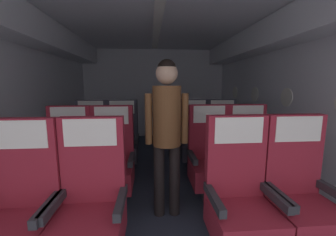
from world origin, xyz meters
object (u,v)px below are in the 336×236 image
seat_a_right_window (240,202)px  seat_b_right_aisle (249,160)px  seat_c_left_window (91,143)px  seat_c_right_aisle (223,141)px  seat_c_left_aisle (122,143)px  seat_a_right_aisle (300,199)px  seat_b_left_window (69,165)px  seat_b_left_aisle (112,164)px  seat_c_right_window (194,141)px  seat_a_left_window (20,214)px  seat_a_left_aisle (91,208)px  seat_b_right_window (210,161)px  flight_attendant (167,123)px

seat_a_right_window → seat_b_right_aisle: bearing=61.2°
seat_c_left_window → seat_c_right_aisle: size_ratio=1.00×
seat_c_left_window → seat_c_left_aisle: bearing=-0.6°
seat_a_right_aisle → seat_b_left_window: same height
seat_b_left_aisle → seat_c_left_aisle: 0.89m
seat_c_left_window → seat_c_right_aisle: (2.04, -0.02, 0.00)m
seat_b_right_aisle → seat_c_right_window: (-0.47, 0.90, 0.00)m
seat_a_left_window → seat_a_right_window: (1.58, 0.01, 0.00)m
seat_a_left_aisle → seat_b_right_window: 1.42m
flight_attendant → seat_a_left_window: bearing=24.2°
seat_c_left_window → flight_attendant: flight_attendant is taller
seat_c_right_aisle → flight_attendant: size_ratio=0.70×
seat_b_right_aisle → seat_c_left_window: same height
seat_b_left_aisle → seat_c_right_window: size_ratio=1.00×
seat_b_right_aisle → seat_c_right_aisle: same height
seat_a_right_window → flight_attendant: flight_attendant is taller
seat_a_left_window → seat_b_left_aisle: same height
seat_c_right_window → seat_c_left_aisle: bearing=-179.5°
seat_a_right_aisle → seat_b_left_aisle: same height
seat_a_left_aisle → seat_b_right_aisle: 1.81m
seat_a_right_aisle → seat_b_left_window: size_ratio=1.00×
seat_a_right_aisle → seat_a_left_window: bearing=-179.6°
seat_a_right_window → seat_b_right_aisle: same height
seat_a_left_window → seat_a_right_window: size_ratio=1.00×
seat_a_right_window → seat_b_right_window: same height
seat_c_left_aisle → seat_c_right_window: bearing=0.5°
seat_a_right_aisle → seat_c_right_window: 1.83m
seat_c_right_aisle → seat_c_right_window: same height
seat_a_right_aisle → seat_c_left_window: 2.71m
seat_a_left_window → seat_c_left_window: 1.79m
seat_a_right_aisle → seat_c_right_window: size_ratio=1.00×
seat_b_right_window → seat_c_right_aisle: size_ratio=1.00×
seat_a_left_window → seat_a_right_aisle: size_ratio=1.00×
seat_c_left_window → flight_attendant: bearing=-47.0°
seat_b_right_window → flight_attendant: (-0.52, -0.25, 0.51)m
seat_a_left_aisle → flight_attendant: bearing=46.0°
seat_b_right_aisle → seat_b_left_aisle: bearing=-179.8°
seat_b_left_aisle → seat_b_right_aisle: (1.59, 0.01, 0.00)m
seat_a_right_aisle → seat_b_left_window: (-2.06, 0.88, 0.00)m
seat_b_right_window → seat_c_left_window: 1.82m
seat_b_right_window → seat_b_left_aisle: bearing=-179.6°
seat_b_left_window → seat_b_right_window: 1.60m
seat_b_left_window → seat_a_left_window: bearing=-89.9°
seat_a_right_aisle → seat_b_right_aisle: same height
seat_a_left_window → seat_c_left_aisle: size_ratio=1.00×
seat_c_left_window → seat_a_right_aisle: bearing=-40.7°
flight_attendant → seat_b_right_window: bearing=-161.0°
seat_c_left_window → seat_a_left_window: bearing=-90.2°
seat_b_left_window → seat_a_right_window: bearing=-29.4°
seat_a_right_window → seat_b_right_window: size_ratio=1.00×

